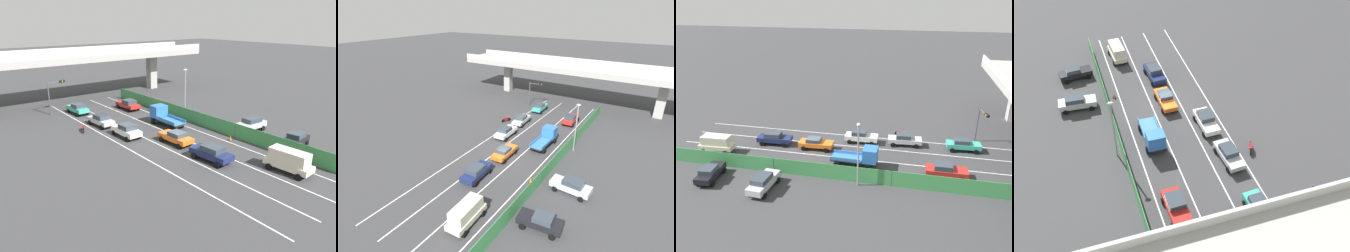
{
  "view_description": "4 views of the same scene",
  "coord_description": "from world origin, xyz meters",
  "views": [
    {
      "loc": [
        -22.82,
        -26.86,
        13.89
      ],
      "look_at": [
        1.76,
        4.02,
        0.86
      ],
      "focal_mm": 34.94,
      "sensor_mm": 36.0,
      "label": 1
    },
    {
      "loc": [
        17.19,
        -26.38,
        19.12
      ],
      "look_at": [
        -2.88,
        5.3,
        2.2
      ],
      "focal_mm": 28.15,
      "sensor_mm": 36.0,
      "label": 2
    },
    {
      "loc": [
        37.27,
        12.46,
        19.32
      ],
      "look_at": [
        -2.96,
        3.52,
        2.36
      ],
      "focal_mm": 34.87,
      "sensor_mm": 36.0,
      "label": 3
    },
    {
      "loc": [
        11.0,
        40.87,
        32.63
      ],
      "look_at": [
        -0.08,
        6.71,
        1.59
      ],
      "focal_mm": 45.63,
      "sensor_mm": 36.0,
      "label": 4
    }
  ],
  "objects": [
    {
      "name": "ground_plane",
      "position": [
        0.0,
        0.0,
        0.0
      ],
      "size": [
        300.0,
        300.0,
        0.0
      ],
      "primitive_type": "plane",
      "color": "#38383A"
    },
    {
      "name": "lane_line_left_edge",
      "position": [
        -5.2,
        4.15,
        0.0
      ],
      "size": [
        0.14,
        44.3,
        0.01
      ],
      "primitive_type": "cube",
      "color": "silver",
      "rests_on": "ground"
    },
    {
      "name": "lane_line_mid_left",
      "position": [
        -1.73,
        4.15,
        0.0
      ],
      "size": [
        0.14,
        44.3,
        0.01
      ],
      "primitive_type": "cube",
      "color": "silver",
      "rests_on": "ground"
    },
    {
      "name": "lane_line_mid_right",
      "position": [
        1.73,
        4.15,
        0.0
      ],
      "size": [
        0.14,
        44.3,
        0.01
      ],
      "primitive_type": "cube",
      "color": "silver",
      "rests_on": "ground"
    },
    {
      "name": "lane_line_right_edge",
      "position": [
        5.2,
        4.15,
        0.0
      ],
      "size": [
        0.14,
        44.3,
        0.01
      ],
      "primitive_type": "cube",
      "color": "silver",
      "rests_on": "ground"
    },
    {
      "name": "elevated_overpass",
      "position": [
        0.0,
        28.3,
        7.17
      ],
      "size": [
        52.34,
        8.32,
        8.83
      ],
      "color": "#A09E99",
      "rests_on": "ground"
    },
    {
      "name": "green_fence",
      "position": [
        6.93,
        4.15,
        0.92
      ],
      "size": [
        0.1,
        40.4,
        1.85
      ],
      "color": "#3D8E4C",
      "rests_on": "ground"
    },
    {
      "name": "car_taxi_orange",
      "position": [
        -0.0,
        0.35,
        0.85
      ],
      "size": [
        2.08,
        4.54,
        1.53
      ],
      "color": "orange",
      "rests_on": "ground"
    },
    {
      "name": "car_sedan_white",
      "position": [
        -3.29,
        5.86,
        0.92
      ],
      "size": [
        2.07,
        4.48,
        1.69
      ],
      "color": "white",
      "rests_on": "ground"
    },
    {
      "name": "car_sedan_red",
      "position": [
        3.7,
        16.68,
        0.89
      ],
      "size": [
        2.13,
        4.6,
        1.63
      ],
      "color": "red",
      "rests_on": "ground"
    },
    {
      "name": "car_sedan_silver",
      "position": [
        -3.68,
        11.75,
        0.89
      ],
      "size": [
        2.2,
        4.6,
        1.62
      ],
      "color": "#B7BABC",
      "rests_on": "ground"
    },
    {
      "name": "car_van_cream",
      "position": [
        3.56,
        -11.94,
        1.25
      ],
      "size": [
        2.16,
        4.51,
        2.21
      ],
      "color": "beige",
      "rests_on": "ground"
    },
    {
      "name": "car_taxi_teal",
      "position": [
        -3.66,
        19.31,
        0.89
      ],
      "size": [
        2.1,
        4.39,
        1.61
      ],
      "color": "teal",
      "rests_on": "ground"
    },
    {
      "name": "car_sedan_navy",
      "position": [
        -0.24,
        -5.61,
        0.92
      ],
      "size": [
        2.3,
        4.68,
        1.68
      ],
      "color": "navy",
      "rests_on": "ground"
    },
    {
      "name": "flatbed_truck_blue",
      "position": [
        3.32,
        7.18,
        1.28
      ],
      "size": [
        2.28,
        5.55,
        2.5
      ],
      "color": "black",
      "rests_on": "ground"
    },
    {
      "name": "motorcycle",
      "position": [
        -6.53,
        11.14,
        0.46
      ],
      "size": [
        0.94,
        1.83,
        0.93
      ],
      "color": "black",
      "rests_on": "ground"
    },
    {
      "name": "parked_sedan_dark",
      "position": [
        9.88,
        -8.79,
        0.9
      ],
      "size": [
        4.43,
        2.31,
        1.64
      ],
      "color": "black",
      "rests_on": "ground"
    },
    {
      "name": "parked_wagon_silver",
      "position": [
        10.49,
        -2.15,
        0.96
      ],
      "size": [
        4.61,
        2.13,
        1.75
      ],
      "color": "#B2B5B7",
      "rests_on": "ground"
    },
    {
      "name": "traffic_light",
      "position": [
        -6.13,
        21.54,
        3.6
      ],
      "size": [
        2.98,
        0.86,
        5.06
      ],
      "color": "#47474C",
      "rests_on": "ground"
    },
    {
      "name": "street_lamp",
      "position": [
        7.51,
        7.35,
        4.37
      ],
      "size": [
        0.6,
        0.36,
        7.21
      ],
      "color": "gray",
      "rests_on": "ground"
    },
    {
      "name": "traffic_cone",
      "position": [
        5.8,
        -2.88,
        0.31
      ],
      "size": [
        0.47,
        0.47,
        0.67
      ],
      "color": "orange",
      "rests_on": "ground"
    }
  ]
}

